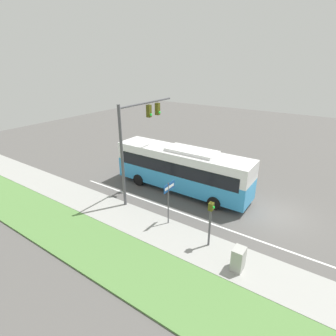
{
  "coord_description": "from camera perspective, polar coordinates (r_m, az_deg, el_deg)",
  "views": [
    {
      "loc": [
        -17.1,
        -2.48,
        9.88
      ],
      "look_at": [
        -1.08,
        8.38,
        1.89
      ],
      "focal_mm": 28.0,
      "sensor_mm": 36.0,
      "label": 1
    }
  ],
  "objects": [
    {
      "name": "ground_plane",
      "position": [
        19.91,
        22.57,
        -9.25
      ],
      "size": [
        80.0,
        80.0,
        0.0
      ],
      "primitive_type": "plane",
      "color": "#565451"
    },
    {
      "name": "sidewalk",
      "position": [
        14.88,
        16.89,
        -20.05
      ],
      "size": [
        2.8,
        80.0,
        0.12
      ],
      "color": "#9E9E99",
      "rests_on": "ground_plane"
    },
    {
      "name": "grass_verge",
      "position": [
        12.74,
        11.71,
        -28.74
      ],
      "size": [
        3.6,
        80.0,
        0.1
      ],
      "color": "#568442",
      "rests_on": "ground_plane"
    },
    {
      "name": "lane_divider_near",
      "position": [
        16.91,
        19.74,
        -14.84
      ],
      "size": [
        0.14,
        30.0,
        0.01
      ],
      "color": "silver",
      "rests_on": "ground_plane"
    },
    {
      "name": "bus",
      "position": [
        20.73,
        2.99,
        0.13
      ],
      "size": [
        2.69,
        11.21,
        3.67
      ],
      "color": "#3393D1",
      "rests_on": "ground_plane"
    },
    {
      "name": "signal_gantry",
      "position": [
        18.77,
        -6.78,
        7.68
      ],
      "size": [
        5.86,
        0.41,
        7.31
      ],
      "color": "#4C4C51",
      "rests_on": "ground_plane"
    },
    {
      "name": "pedestrian_signal",
      "position": [
        14.67,
        9.22,
        -10.57
      ],
      "size": [
        0.28,
        0.34,
        2.86
      ],
      "color": "#4C4C51",
      "rests_on": "ground_plane"
    },
    {
      "name": "street_sign",
      "position": [
        16.36,
        0.16,
        -6.04
      ],
      "size": [
        1.15,
        0.08,
        2.98
      ],
      "color": "#4C4C51",
      "rests_on": "ground_plane"
    },
    {
      "name": "utility_cabinet",
      "position": [
        14.2,
        15.05,
        -18.58
      ],
      "size": [
        0.72,
        0.56,
        1.23
      ],
      "color": "#A8A8A3",
      "rests_on": "sidewalk"
    }
  ]
}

